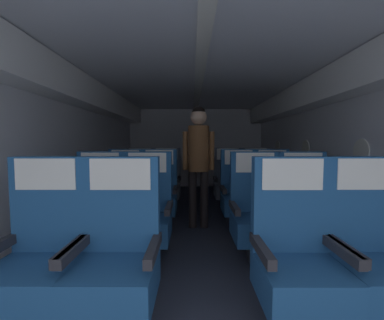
{
  "coord_description": "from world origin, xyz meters",
  "views": [
    {
      "loc": [
        -0.1,
        -0.06,
        1.16
      ],
      "look_at": [
        -0.11,
        4.23,
        0.87
      ],
      "focal_mm": 23.84,
      "sensor_mm": 36.0,
      "label": 1
    }
  ],
  "objects_px": {
    "seat_a_left_window": "(41,258)",
    "seat_d_right_aisle": "(258,183)",
    "seat_b_left_aisle": "(147,214)",
    "seat_c_right_window": "(240,194)",
    "seat_a_right_aisle": "(376,258)",
    "seat_b_right_window": "(258,214)",
    "seat_d_right_window": "(229,183)",
    "seat_b_left_window": "(99,214)",
    "seat_c_left_aisle": "(160,194)",
    "seat_a_right_window": "(298,259)",
    "flight_attendant": "(200,153)",
    "seat_a_left_aisle": "(119,258)",
    "seat_c_right_aisle": "(275,195)",
    "seat_b_right_aisle": "(307,214)",
    "seat_d_left_window": "(140,183)",
    "seat_d_left_aisle": "(167,183)",
    "seat_c_left_window": "(125,194)"
  },
  "relations": [
    {
      "from": "seat_a_left_window",
      "to": "seat_b_right_aisle",
      "type": "xyz_separation_m",
      "value": [
        2.06,
        0.96,
        0.0
      ]
    },
    {
      "from": "seat_c_right_window",
      "to": "seat_a_right_aisle",
      "type": "bearing_deg",
      "value": -76.21
    },
    {
      "from": "seat_a_left_window",
      "to": "seat_c_right_aisle",
      "type": "distance_m",
      "value": 2.81
    },
    {
      "from": "seat_b_left_aisle",
      "to": "seat_d_right_aisle",
      "type": "xyz_separation_m",
      "value": [
        1.58,
        1.95,
        0.0
      ]
    },
    {
      "from": "seat_b_right_window",
      "to": "seat_d_right_window",
      "type": "relative_size",
      "value": 1.0
    },
    {
      "from": "seat_a_left_window",
      "to": "seat_c_right_window",
      "type": "bearing_deg",
      "value": 50.61
    },
    {
      "from": "seat_d_left_aisle",
      "to": "seat_d_right_aisle",
      "type": "height_order",
      "value": "same"
    },
    {
      "from": "seat_c_right_aisle",
      "to": "seat_a_right_aisle",
      "type": "bearing_deg",
      "value": -89.87
    },
    {
      "from": "seat_a_left_window",
      "to": "seat_d_right_aisle",
      "type": "bearing_deg",
      "value": 54.61
    },
    {
      "from": "seat_c_right_aisle",
      "to": "seat_d_left_window",
      "type": "height_order",
      "value": "same"
    },
    {
      "from": "seat_b_right_aisle",
      "to": "seat_d_right_window",
      "type": "relative_size",
      "value": 1.0
    },
    {
      "from": "seat_a_left_window",
      "to": "seat_b_left_window",
      "type": "relative_size",
      "value": 1.0
    },
    {
      "from": "seat_a_right_aisle",
      "to": "seat_d_right_aisle",
      "type": "bearing_deg",
      "value": 89.77
    },
    {
      "from": "seat_a_left_aisle",
      "to": "seat_d_right_aisle",
      "type": "distance_m",
      "value": 3.32
    },
    {
      "from": "seat_c_left_window",
      "to": "seat_c_right_aisle",
      "type": "height_order",
      "value": "same"
    },
    {
      "from": "seat_b_left_window",
      "to": "seat_c_left_aisle",
      "type": "height_order",
      "value": "same"
    },
    {
      "from": "seat_d_left_aisle",
      "to": "flight_attendant",
      "type": "distance_m",
      "value": 1.26
    },
    {
      "from": "seat_b_right_aisle",
      "to": "seat_c_left_aisle",
      "type": "height_order",
      "value": "same"
    },
    {
      "from": "seat_a_right_aisle",
      "to": "seat_c_right_window",
      "type": "xyz_separation_m",
      "value": [
        -0.47,
        1.93,
        0.0
      ]
    },
    {
      "from": "seat_a_right_window",
      "to": "seat_b_left_window",
      "type": "relative_size",
      "value": 1.0
    },
    {
      "from": "seat_b_left_window",
      "to": "seat_c_right_window",
      "type": "bearing_deg",
      "value": 30.98
    },
    {
      "from": "seat_c_left_window",
      "to": "seat_d_left_window",
      "type": "bearing_deg",
      "value": 89.6
    },
    {
      "from": "seat_b_left_aisle",
      "to": "flight_attendant",
      "type": "xyz_separation_m",
      "value": [
        0.54,
        0.96,
        0.57
      ]
    },
    {
      "from": "seat_a_right_window",
      "to": "flight_attendant",
      "type": "relative_size",
      "value": 0.65
    },
    {
      "from": "seat_b_left_aisle",
      "to": "seat_b_left_window",
      "type": "bearing_deg",
      "value": 178.34
    },
    {
      "from": "seat_d_left_window",
      "to": "seat_d_right_aisle",
      "type": "height_order",
      "value": "same"
    },
    {
      "from": "seat_d_right_aisle",
      "to": "seat_d_right_window",
      "type": "xyz_separation_m",
      "value": [
        -0.5,
        -0.01,
        0.0
      ]
    },
    {
      "from": "seat_b_left_window",
      "to": "seat_c_left_window",
      "type": "bearing_deg",
      "value": 89.7
    },
    {
      "from": "seat_b_right_aisle",
      "to": "seat_a_right_aisle",
      "type": "bearing_deg",
      "value": -90.26
    },
    {
      "from": "seat_a_right_window",
      "to": "seat_b_left_window",
      "type": "height_order",
      "value": "same"
    },
    {
      "from": "seat_b_left_window",
      "to": "seat_d_right_aisle",
      "type": "relative_size",
      "value": 1.0
    },
    {
      "from": "seat_d_left_window",
      "to": "seat_a_right_aisle",
      "type": "bearing_deg",
      "value": -54.84
    },
    {
      "from": "seat_c_left_aisle",
      "to": "flight_attendant",
      "type": "distance_m",
      "value": 0.78
    },
    {
      "from": "seat_c_right_aisle",
      "to": "seat_d_right_window",
      "type": "bearing_deg",
      "value": 116.24
    },
    {
      "from": "seat_b_right_aisle",
      "to": "seat_d_right_window",
      "type": "distance_m",
      "value": 2.0
    },
    {
      "from": "seat_a_right_window",
      "to": "seat_b_left_aisle",
      "type": "relative_size",
      "value": 1.0
    },
    {
      "from": "seat_a_right_aisle",
      "to": "seat_c_right_aisle",
      "type": "height_order",
      "value": "same"
    },
    {
      "from": "seat_b_right_window",
      "to": "seat_c_left_window",
      "type": "height_order",
      "value": "same"
    },
    {
      "from": "seat_b_right_aisle",
      "to": "seat_d_left_window",
      "type": "distance_m",
      "value": 2.83
    },
    {
      "from": "seat_b_right_window",
      "to": "seat_d_left_aisle",
      "type": "xyz_separation_m",
      "value": [
        -1.09,
        1.96,
        0.0
      ]
    },
    {
      "from": "seat_b_left_window",
      "to": "seat_c_right_window",
      "type": "relative_size",
      "value": 1.0
    },
    {
      "from": "seat_a_left_window",
      "to": "seat_b_right_window",
      "type": "xyz_separation_m",
      "value": [
        1.57,
        0.96,
        0.0
      ]
    },
    {
      "from": "seat_a_right_aisle",
      "to": "seat_c_right_aisle",
      "type": "xyz_separation_m",
      "value": [
        -0.0,
        1.92,
        0.0
      ]
    },
    {
      "from": "seat_d_left_aisle",
      "to": "seat_d_right_window",
      "type": "xyz_separation_m",
      "value": [
        1.09,
        -0.01,
        0.0
      ]
    },
    {
      "from": "seat_a_left_aisle",
      "to": "seat_c_left_window",
      "type": "distance_m",
      "value": 2.0
    },
    {
      "from": "seat_a_left_window",
      "to": "seat_b_right_aisle",
      "type": "bearing_deg",
      "value": 24.98
    },
    {
      "from": "seat_c_left_aisle",
      "to": "seat_b_right_aisle",
      "type": "bearing_deg",
      "value": -31.45
    },
    {
      "from": "seat_a_left_aisle",
      "to": "seat_c_left_aisle",
      "type": "distance_m",
      "value": 1.93
    },
    {
      "from": "seat_a_left_aisle",
      "to": "seat_d_right_window",
      "type": "height_order",
      "value": "same"
    },
    {
      "from": "seat_a_right_aisle",
      "to": "seat_a_right_window",
      "type": "bearing_deg",
      "value": -178.74
    }
  ]
}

